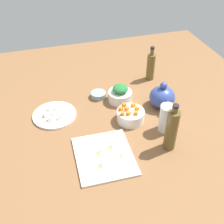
# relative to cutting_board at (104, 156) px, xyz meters

# --- Properties ---
(tabletop) EXTENTS (1.90, 1.90, 0.03)m
(tabletop) POSITION_rel_cutting_board_xyz_m (-0.24, 0.11, -0.02)
(tabletop) COLOR brown
(tabletop) RESTS_ON ground
(cutting_board) EXTENTS (0.30, 0.26, 0.01)m
(cutting_board) POSITION_rel_cutting_board_xyz_m (0.00, 0.00, 0.00)
(cutting_board) COLOR silver
(cutting_board) RESTS_ON tabletop
(plate_tofu) EXTENTS (0.23, 0.23, 0.01)m
(plate_tofu) POSITION_rel_cutting_board_xyz_m (-0.35, -0.18, 0.00)
(plate_tofu) COLOR white
(plate_tofu) RESTS_ON tabletop
(bowl_greens) EXTENTS (0.13, 0.13, 0.06)m
(bowl_greens) POSITION_rel_cutting_board_xyz_m (-0.39, 0.20, 0.03)
(bowl_greens) COLOR white
(bowl_greens) RESTS_ON tabletop
(bowl_carrots) EXTENTS (0.14, 0.14, 0.06)m
(bowl_carrots) POSITION_rel_cutting_board_xyz_m (-0.21, 0.20, 0.03)
(bowl_carrots) COLOR white
(bowl_carrots) RESTS_ON tabletop
(bowl_small_side) EXTENTS (0.09, 0.09, 0.03)m
(bowl_small_side) POSITION_rel_cutting_board_xyz_m (-0.45, 0.09, 0.01)
(bowl_small_side) COLOR gray
(bowl_small_side) RESTS_ON tabletop
(teapot) EXTENTS (0.16, 0.14, 0.15)m
(teapot) POSITION_rel_cutting_board_xyz_m (-0.28, 0.40, 0.06)
(teapot) COLOR #31458D
(teapot) RESTS_ON tabletop
(bottle_0) EXTENTS (0.06, 0.06, 0.25)m
(bottle_0) POSITION_rel_cutting_board_xyz_m (0.02, 0.31, 0.10)
(bottle_0) COLOR brown
(bottle_0) RESTS_ON tabletop
(bottle_1) EXTENTS (0.05, 0.05, 0.22)m
(bottle_1) POSITION_rel_cutting_board_xyz_m (-0.56, 0.45, 0.09)
(bottle_1) COLOR brown
(bottle_1) RESTS_ON tabletop
(drinking_glass_0) EXTENTS (0.07, 0.07, 0.15)m
(drinking_glass_0) POSITION_rel_cutting_board_xyz_m (-0.09, 0.34, 0.07)
(drinking_glass_0) COLOR white
(drinking_glass_0) RESTS_ON tabletop
(carrot_cube_0) EXTENTS (0.02, 0.02, 0.02)m
(carrot_cube_0) POSITION_rel_cutting_board_xyz_m (-0.24, 0.22, 0.07)
(carrot_cube_0) COLOR orange
(carrot_cube_0) RESTS_ON bowl_carrots
(carrot_cube_1) EXTENTS (0.02, 0.02, 0.02)m
(carrot_cube_1) POSITION_rel_cutting_board_xyz_m (-0.22, 0.18, 0.07)
(carrot_cube_1) COLOR orange
(carrot_cube_1) RESTS_ON bowl_carrots
(carrot_cube_2) EXTENTS (0.02, 0.02, 0.02)m
(carrot_cube_2) POSITION_rel_cutting_board_xyz_m (-0.17, 0.21, 0.07)
(carrot_cube_2) COLOR orange
(carrot_cube_2) RESTS_ON bowl_carrots
(carrot_cube_3) EXTENTS (0.02, 0.02, 0.02)m
(carrot_cube_3) POSITION_rel_cutting_board_xyz_m (-0.18, 0.18, 0.07)
(carrot_cube_3) COLOR orange
(carrot_cube_3) RESTS_ON bowl_carrots
(carrot_cube_4) EXTENTS (0.02, 0.02, 0.02)m
(carrot_cube_4) POSITION_rel_cutting_board_xyz_m (-0.21, 0.23, 0.07)
(carrot_cube_4) COLOR orange
(carrot_cube_4) RESTS_ON bowl_carrots
(carrot_cube_5) EXTENTS (0.02, 0.02, 0.02)m
(carrot_cube_5) POSITION_rel_cutting_board_xyz_m (-0.25, 0.18, 0.07)
(carrot_cube_5) COLOR orange
(carrot_cube_5) RESTS_ON bowl_carrots
(carrot_cube_6) EXTENTS (0.02, 0.02, 0.02)m
(carrot_cube_6) POSITION_rel_cutting_board_xyz_m (-0.19, 0.15, 0.07)
(carrot_cube_6) COLOR orange
(carrot_cube_6) RESTS_ON bowl_carrots
(carrot_cube_7) EXTENTS (0.03, 0.03, 0.02)m
(carrot_cube_7) POSITION_rel_cutting_board_xyz_m (-0.23, 0.15, 0.07)
(carrot_cube_7) COLOR orange
(carrot_cube_7) RESTS_ON bowl_carrots
(chopped_greens_mound) EXTENTS (0.12, 0.12, 0.04)m
(chopped_greens_mound) POSITION_rel_cutting_board_xyz_m (-0.39, 0.20, 0.08)
(chopped_greens_mound) COLOR #257134
(chopped_greens_mound) RESTS_ON bowl_greens
(tofu_cube_0) EXTENTS (0.03, 0.03, 0.02)m
(tofu_cube_0) POSITION_rel_cutting_board_xyz_m (-0.35, -0.22, 0.02)
(tofu_cube_0) COLOR white
(tofu_cube_0) RESTS_ON plate_tofu
(tofu_cube_1) EXTENTS (0.03, 0.03, 0.02)m
(tofu_cube_1) POSITION_rel_cutting_board_xyz_m (-0.35, -0.15, 0.02)
(tofu_cube_1) COLOR white
(tofu_cube_1) RESTS_ON plate_tofu
(tofu_cube_2) EXTENTS (0.02, 0.02, 0.02)m
(tofu_cube_2) POSITION_rel_cutting_board_xyz_m (-0.34, -0.19, 0.02)
(tofu_cube_2) COLOR white
(tofu_cube_2) RESTS_ON plate_tofu
(tofu_cube_3) EXTENTS (0.03, 0.03, 0.02)m
(tofu_cube_3) POSITION_rel_cutting_board_xyz_m (-0.39, -0.16, 0.02)
(tofu_cube_3) COLOR white
(tofu_cube_3) RESTS_ON plate_tofu
(tofu_cube_4) EXTENTS (0.02, 0.02, 0.02)m
(tofu_cube_4) POSITION_rel_cutting_board_xyz_m (-0.31, -0.20, 0.02)
(tofu_cube_4) COLOR white
(tofu_cube_4) RESTS_ON plate_tofu
(tofu_cube_5) EXTENTS (0.03, 0.03, 0.02)m
(tofu_cube_5) POSITION_rel_cutting_board_xyz_m (-0.31, -0.16, 0.02)
(tofu_cube_5) COLOR white
(tofu_cube_5) RESTS_ON plate_tofu
(tofu_cube_6) EXTENTS (0.03, 0.03, 0.02)m
(tofu_cube_6) POSITION_rel_cutting_board_xyz_m (-0.39, -0.20, 0.02)
(tofu_cube_6) COLOR silver
(tofu_cube_6) RESTS_ON plate_tofu
(dumpling_0) EXTENTS (0.06, 0.06, 0.03)m
(dumpling_0) POSITION_rel_cutting_board_xyz_m (-0.03, 0.05, 0.02)
(dumpling_0) COLOR beige
(dumpling_0) RESTS_ON cutting_board
(dumpling_1) EXTENTS (0.05, 0.05, 0.02)m
(dumpling_1) POSITION_rel_cutting_board_xyz_m (0.06, -0.02, 0.02)
(dumpling_1) COLOR beige
(dumpling_1) RESTS_ON cutting_board
(dumpling_2) EXTENTS (0.06, 0.06, 0.02)m
(dumpling_2) POSITION_rel_cutting_board_xyz_m (0.03, 0.08, 0.02)
(dumpling_2) COLOR beige
(dumpling_2) RESTS_ON cutting_board
(dumpling_3) EXTENTS (0.05, 0.05, 0.02)m
(dumpling_3) POSITION_rel_cutting_board_xyz_m (-0.06, -0.04, 0.02)
(dumpling_3) COLOR beige
(dumpling_3) RESTS_ON cutting_board
(dumpling_4) EXTENTS (0.06, 0.06, 0.03)m
(dumpling_4) POSITION_rel_cutting_board_xyz_m (-0.01, -0.01, 0.02)
(dumpling_4) COLOR beige
(dumpling_4) RESTS_ON cutting_board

